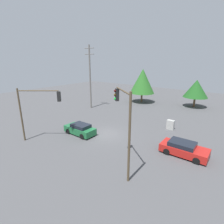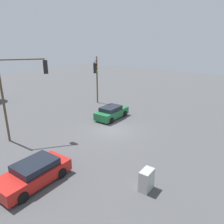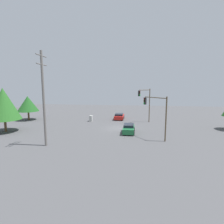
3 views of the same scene
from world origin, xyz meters
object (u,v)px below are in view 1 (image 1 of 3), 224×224
sedan_red (184,149)px  traffic_signal_main (36,105)px  traffic_signal_cross (124,117)px  electrical_cabinet (170,125)px  sedan_green (80,129)px

sedan_red → traffic_signal_main: bearing=-64.6°
sedan_red → traffic_signal_main: (13.86, 6.59, 3.50)m
traffic_signal_cross → electrical_cabinet: bearing=-50.5°
sedan_red → sedan_green: 11.86m
sedan_green → traffic_signal_cross: traffic_signal_cross is taller
sedan_green → electrical_cabinet: sedan_green is taller
sedan_green → sedan_red: bearing=-76.9°
traffic_signal_main → electrical_cabinet: (-10.57, -12.26, -3.52)m
electrical_cabinet → sedan_red: bearing=120.1°
sedan_red → traffic_signal_cross: bearing=-30.0°
sedan_red → electrical_cabinet: size_ratio=3.48×
traffic_signal_cross → sedan_red: bearing=-80.7°
sedan_red → traffic_signal_main: size_ratio=0.72×
electrical_cabinet → traffic_signal_main: bearing=49.2°
traffic_signal_cross → electrical_cabinet: traffic_signal_cross is taller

